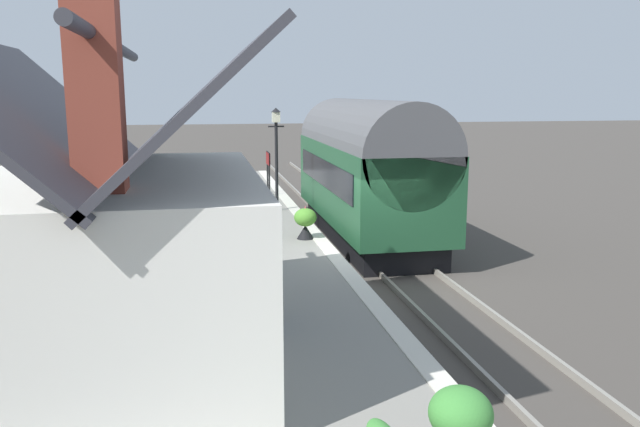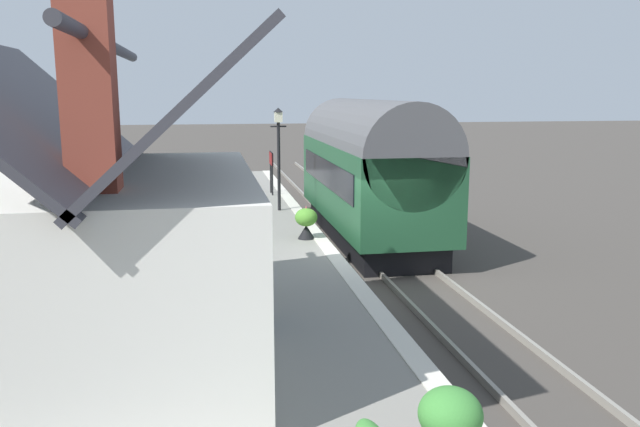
# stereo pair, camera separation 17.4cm
# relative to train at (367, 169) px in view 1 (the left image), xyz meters

# --- Properties ---
(ground_plane) EXTENTS (160.00, 160.00, 0.00)m
(ground_plane) POSITION_rel_train_xyz_m (-4.35, 0.90, -2.22)
(ground_plane) COLOR #423D38
(platform) EXTENTS (32.00, 6.55, 0.81)m
(platform) POSITION_rel_train_xyz_m (-4.35, 5.17, -1.81)
(platform) COLOR gray
(platform) RESTS_ON ground
(platform_edge_coping) EXTENTS (32.00, 0.36, 0.02)m
(platform_edge_coping) POSITION_rel_train_xyz_m (-4.35, 2.08, -1.40)
(platform_edge_coping) COLOR beige
(platform_edge_coping) RESTS_ON platform
(rail_near) EXTENTS (52.00, 0.08, 0.14)m
(rail_near) POSITION_rel_train_xyz_m (-4.35, -0.72, -2.15)
(rail_near) COLOR gray
(rail_near) RESTS_ON ground
(rail_far) EXTENTS (52.00, 0.08, 0.14)m
(rail_far) POSITION_rel_train_xyz_m (-4.35, 0.72, -2.15)
(rail_far) COLOR gray
(rail_far) RESTS_ON ground
(train) EXTENTS (9.03, 2.73, 4.32)m
(train) POSITION_rel_train_xyz_m (0.00, 0.00, 0.00)
(train) COLOR black
(train) RESTS_ON ground
(station_building) EXTENTS (6.47, 4.06, 5.36)m
(station_building) POSITION_rel_train_xyz_m (-9.68, 6.18, 0.06)
(station_building) COLOR white
(station_building) RESTS_ON platform
(bench_platform_end) EXTENTS (1.41, 0.47, 0.88)m
(bench_platform_end) POSITION_rel_train_xyz_m (2.63, 3.83, -0.93)
(bench_platform_end) COLOR #26727F
(bench_platform_end) RESTS_ON platform
(bench_mid_platform) EXTENTS (1.40, 0.43, 0.88)m
(bench_mid_platform) POSITION_rel_train_xyz_m (-0.35, 4.18, -0.93)
(bench_mid_platform) COLOR #26727F
(bench_mid_platform) RESTS_ON platform
(bench_near_building) EXTENTS (1.41, 0.47, 0.88)m
(bench_near_building) POSITION_rel_train_xyz_m (-2.75, 4.17, -0.93)
(bench_near_building) COLOR #26727F
(bench_near_building) RESTS_ON platform
(planter_corner_building) EXTENTS (0.60, 0.60, 0.97)m
(planter_corner_building) POSITION_rel_train_xyz_m (-0.26, 7.55, -0.89)
(planter_corner_building) COLOR black
(planter_corner_building) RESTS_ON platform
(planter_bench_left) EXTENTS (0.64, 0.64, 0.89)m
(planter_bench_left) POSITION_rel_train_xyz_m (-13.48, 2.65, -0.91)
(planter_bench_left) COLOR #9E5138
(planter_bench_left) RESTS_ON platform
(planter_bench_right) EXTENTS (0.58, 0.58, 0.88)m
(planter_bench_right) POSITION_rel_train_xyz_m (-3.01, 2.43, -0.96)
(planter_bench_right) COLOR black
(planter_bench_right) RESTS_ON platform
(planter_under_sign) EXTENTS (0.44, 0.44, 0.70)m
(planter_under_sign) POSITION_rel_train_xyz_m (-4.32, 5.26, -1.02)
(planter_under_sign) COLOR teal
(planter_under_sign) RESTS_ON platform
(planter_edge_near) EXTENTS (0.67, 0.67, 0.98)m
(planter_edge_near) POSITION_rel_train_xyz_m (1.50, 4.72, -0.88)
(planter_edge_near) COLOR teal
(planter_edge_near) RESTS_ON platform
(lamp_post_platform) EXTENTS (0.32, 0.50, 3.25)m
(lamp_post_platform) POSITION_rel_train_xyz_m (1.15, 2.65, 0.90)
(lamp_post_platform) COLOR black
(lamp_post_platform) RESTS_ON platform
(station_sign_board) EXTENTS (0.96, 0.06, 1.57)m
(station_sign_board) POSITION_rel_train_xyz_m (4.53, 2.55, -0.22)
(station_sign_board) COLOR black
(station_sign_board) RESTS_ON platform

